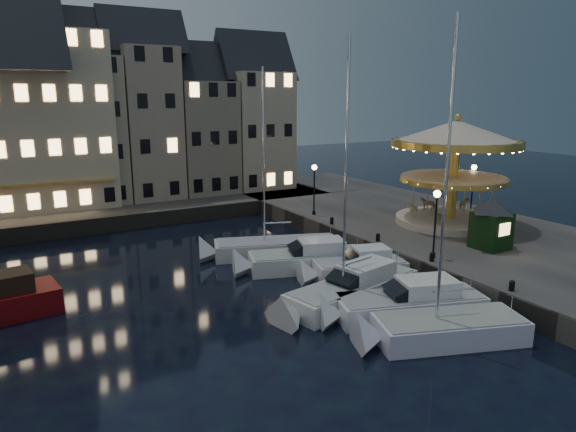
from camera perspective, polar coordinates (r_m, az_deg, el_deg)
ground at (r=27.87m, az=6.49°, el=-9.93°), size 160.00×160.00×0.00m
quay_east at (r=40.88m, az=17.49°, el=-1.98°), size 16.00×56.00×1.30m
quay_north at (r=50.17m, az=-20.71°, el=0.51°), size 44.00×12.00×1.30m
quaywall_e at (r=35.58m, az=8.64°, el=-3.73°), size 0.15×44.00×1.30m
quaywall_n at (r=44.76m, az=-16.92°, el=-0.66°), size 48.00×0.15×1.30m
streetlamp_b at (r=31.94m, az=16.10°, el=0.21°), size 0.44×0.44×4.17m
streetlamp_c at (r=42.24m, az=2.93°, el=3.77°), size 0.44×0.44×4.17m
streetlamp_d at (r=44.81m, az=19.86°, el=3.54°), size 0.44×0.44×4.17m
bollard_a at (r=28.45m, az=23.62°, el=-7.04°), size 0.30×0.30×0.57m
bollard_b at (r=31.80m, az=15.71°, el=-4.34°), size 0.30×0.30×0.57m
bollard_c at (r=35.31m, az=9.96°, el=-2.30°), size 0.30×0.30×0.57m
bollard_d at (r=39.54m, az=4.89°, el=-0.48°), size 0.30×0.30×0.57m
townhouse_nb at (r=50.65m, az=-28.62°, el=8.61°), size 6.16×8.00×13.80m
townhouse_nc at (r=51.14m, az=-21.83°, el=9.86°), size 6.82×8.00×14.80m
townhouse_nd at (r=52.26m, az=-15.54°, el=10.91°), size 5.50×8.00×15.80m
townhouse_ne at (r=53.95m, az=-9.76°, el=9.65°), size 6.16×8.00×12.80m
townhouse_nf at (r=56.29m, az=-3.90°, el=10.45°), size 6.82×8.00×13.80m
hotel_corner at (r=50.60m, az=-28.75°, el=10.31°), size 17.60×9.00×16.80m
motorboat_a at (r=24.75m, az=16.27°, el=-12.12°), size 7.80×4.88×13.08m
motorboat_b at (r=26.80m, az=12.57°, el=-9.65°), size 8.54×4.80×2.15m
motorboat_c at (r=28.07m, az=6.74°, el=-8.26°), size 9.51×4.31×12.61m
motorboat_d at (r=31.62m, az=7.29°, el=-5.87°), size 6.62×3.76×2.15m
motorboat_e at (r=33.01m, az=1.52°, el=-4.93°), size 8.48×4.88×2.15m
motorboat_f at (r=35.82m, az=-2.18°, el=-3.67°), size 9.53×5.45×12.85m
carousel at (r=40.71m, az=18.10°, el=6.74°), size 9.54×9.54×8.35m
ticket_kiosk at (r=35.21m, az=21.76°, el=0.10°), size 3.17×3.17×3.72m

